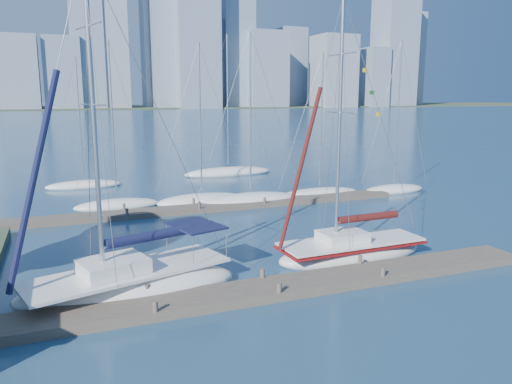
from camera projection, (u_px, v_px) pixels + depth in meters
name	position (u px, v px, depth m)	size (l,w,h in m)	color
ground	(270.00, 294.00, 21.08)	(700.00, 700.00, 0.00)	navy
near_dock	(270.00, 289.00, 21.04)	(26.00, 2.00, 0.40)	#463C33
far_dock	(210.00, 207.00, 36.38)	(30.00, 1.80, 0.36)	#463C33
far_shore	(71.00, 108.00, 313.44)	(800.00, 100.00, 1.50)	#38472D
sailboat_navy	(128.00, 271.00, 20.81)	(9.62, 5.42, 14.12)	white
sailboat_maroon	(351.00, 238.00, 25.43)	(8.17, 2.88, 13.29)	white
bg_boat_1	(117.00, 205.00, 36.99)	(6.49, 3.35, 12.38)	white
bg_boat_2	(202.00, 200.00, 38.54)	(7.15, 2.66, 12.40)	white
bg_boat_3	(251.00, 200.00, 38.51)	(8.21, 3.80, 13.26)	white
bg_boat_4	(320.00, 193.00, 41.38)	(7.27, 2.89, 11.89)	white
bg_boat_5	(394.00, 189.00, 42.98)	(6.19, 3.16, 13.06)	white
bg_boat_6	(84.00, 185.00, 45.14)	(6.92, 3.96, 11.82)	white
bg_boat_7	(228.00, 172.00, 52.23)	(9.49, 2.79, 14.63)	white
skyline	(119.00, 47.00, 289.40)	(502.87, 51.31, 116.82)	gray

